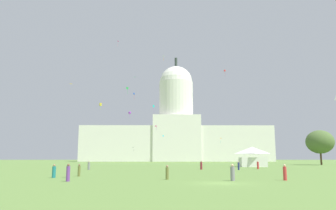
{
  "coord_description": "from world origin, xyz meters",
  "views": [
    {
      "loc": [
        -5.15,
        -30.47,
        2.28
      ],
      "look_at": [
        -3.67,
        106.42,
        24.36
      ],
      "focal_mm": 35.17,
      "sensor_mm": 36.0,
      "label": 1
    }
  ],
  "objects_px": {
    "kite_green_mid": "(127,89)",
    "kite_gold_mid": "(71,85)",
    "person_teal_deep_crowd": "(68,171)",
    "kite_white_low": "(336,100)",
    "tree_east_mid": "(320,142)",
    "kite_turquoise_mid_b": "(134,78)",
    "person_red_back_right": "(285,173)",
    "person_grey_edge_east": "(233,173)",
    "person_olive_mid_right": "(167,173)",
    "kite_blue_high": "(134,94)",
    "event_tent": "(252,157)",
    "person_red_near_tree_west": "(258,165)",
    "person_maroon_front_left": "(201,166)",
    "kite_turquoise_mid": "(154,107)",
    "person_olive_mid_center": "(79,171)",
    "kite_black_low": "(134,148)",
    "person_grey_back_left": "(89,166)",
    "kite_magenta_high": "(117,42)",
    "person_navy_near_tree_east": "(239,166)",
    "person_teal_lawn_far_left": "(54,172)",
    "kite_lime_high": "(164,57)",
    "kite_pink_low": "(156,126)",
    "kite_violet_mid": "(130,113)",
    "capitol_building": "(176,132)",
    "kite_red_high": "(225,71)",
    "kite_cyan_low": "(163,136)",
    "person_purple_near_tent": "(68,173)",
    "kite_yellow_mid": "(100,104)"
  },
  "relations": [
    {
      "from": "kite_violet_mid",
      "to": "kite_turquoise_mid_b",
      "type": "xyz_separation_m",
      "value": [
        5.81,
        -40.72,
        8.39
      ]
    },
    {
      "from": "person_maroon_front_left",
      "to": "tree_east_mid",
      "type": "bearing_deg",
      "value": -3.76
    },
    {
      "from": "kite_turquoise_mid",
      "to": "kite_black_low",
      "type": "bearing_deg",
      "value": -45.64
    },
    {
      "from": "person_navy_near_tree_east",
      "to": "kite_gold_mid",
      "type": "height_order",
      "value": "kite_gold_mid"
    },
    {
      "from": "kite_green_mid",
      "to": "person_grey_back_left",
      "type": "bearing_deg",
      "value": 93.3
    },
    {
      "from": "kite_green_mid",
      "to": "kite_gold_mid",
      "type": "bearing_deg",
      "value": 68.92
    },
    {
      "from": "kite_turquoise_mid",
      "to": "kite_gold_mid",
      "type": "height_order",
      "value": "kite_turquoise_mid"
    },
    {
      "from": "person_purple_near_tent",
      "to": "person_grey_edge_east",
      "type": "distance_m",
      "value": 16.34
    },
    {
      "from": "person_maroon_front_left",
      "to": "kite_violet_mid",
      "type": "xyz_separation_m",
      "value": [
        -25.16,
        101.02,
        24.32
      ]
    },
    {
      "from": "person_grey_edge_east",
      "to": "person_red_near_tree_west",
      "type": "xyz_separation_m",
      "value": [
        12.46,
        35.09,
        0.01
      ]
    },
    {
      "from": "kite_turquoise_mid",
      "to": "person_teal_lawn_far_left",
      "type": "bearing_deg",
      "value": 93.81
    },
    {
      "from": "kite_green_mid",
      "to": "event_tent",
      "type": "bearing_deg",
      "value": 133.43
    },
    {
      "from": "tree_east_mid",
      "to": "person_red_back_right",
      "type": "bearing_deg",
      "value": -117.72
    },
    {
      "from": "person_olive_mid_right",
      "to": "kite_violet_mid",
      "type": "xyz_separation_m",
      "value": [
        -18.13,
        131.28,
        24.39
      ]
    },
    {
      "from": "kite_magenta_high",
      "to": "kite_red_high",
      "type": "distance_m",
      "value": 72.57
    },
    {
      "from": "person_maroon_front_left",
      "to": "kite_turquoise_mid",
      "type": "xyz_separation_m",
      "value": [
        -13.25,
        111.66,
        29.16
      ]
    },
    {
      "from": "person_red_back_right",
      "to": "kite_gold_mid",
      "type": "bearing_deg",
      "value": 103.34
    },
    {
      "from": "person_grey_back_left",
      "to": "kite_pink_low",
      "type": "height_order",
      "value": "kite_pink_low"
    },
    {
      "from": "kite_green_mid",
      "to": "kite_pink_low",
      "type": "xyz_separation_m",
      "value": [
        11.58,
        9.44,
        -14.5
      ]
    },
    {
      "from": "person_grey_edge_east",
      "to": "person_olive_mid_right",
      "type": "height_order",
      "value": "person_grey_edge_east"
    },
    {
      "from": "kite_violet_mid",
      "to": "kite_yellow_mid",
      "type": "relative_size",
      "value": 1.01
    },
    {
      "from": "person_navy_near_tree_east",
      "to": "kite_lime_high",
      "type": "xyz_separation_m",
      "value": [
        -14.53,
        87.72,
        49.28
      ]
    },
    {
      "from": "kite_white_low",
      "to": "kite_magenta_high",
      "type": "xyz_separation_m",
      "value": [
        -52.48,
        69.32,
        36.53
      ]
    },
    {
      "from": "capitol_building",
      "to": "kite_white_low",
      "type": "xyz_separation_m",
      "value": [
        24.9,
        -157.98,
        -5.89
      ]
    },
    {
      "from": "person_navy_near_tree_east",
      "to": "person_maroon_front_left",
      "type": "distance_m",
      "value": 7.29
    },
    {
      "from": "kite_magenta_high",
      "to": "person_navy_near_tree_east",
      "type": "bearing_deg",
      "value": 31.91
    },
    {
      "from": "person_navy_near_tree_east",
      "to": "person_grey_edge_east",
      "type": "relative_size",
      "value": 0.99
    },
    {
      "from": "person_purple_near_tent",
      "to": "kite_white_low",
      "type": "xyz_separation_m",
      "value": [
        42.24,
        28.3,
        12.48
      ]
    },
    {
      "from": "person_navy_near_tree_east",
      "to": "kite_white_low",
      "type": "xyz_separation_m",
      "value": [
        18.59,
        -2.45,
        12.51
      ]
    },
    {
      "from": "person_olive_mid_right",
      "to": "kite_blue_high",
      "type": "bearing_deg",
      "value": -82.57
    },
    {
      "from": "person_teal_lawn_far_left",
      "to": "kite_white_low",
      "type": "xyz_separation_m",
      "value": [
        45.62,
        22.26,
        12.58
      ]
    },
    {
      "from": "kite_cyan_low",
      "to": "kite_red_high",
      "type": "distance_m",
      "value": 50.6
    },
    {
      "from": "person_grey_back_left",
      "to": "kite_violet_mid",
      "type": "height_order",
      "value": "kite_violet_mid"
    },
    {
      "from": "person_teal_deep_crowd",
      "to": "kite_white_low",
      "type": "height_order",
      "value": "kite_white_low"
    },
    {
      "from": "kite_violet_mid",
      "to": "kite_red_high",
      "type": "relative_size",
      "value": 0.78
    },
    {
      "from": "tree_east_mid",
      "to": "kite_pink_low",
      "type": "distance_m",
      "value": 64.5
    },
    {
      "from": "tree_east_mid",
      "to": "person_maroon_front_left",
      "type": "bearing_deg",
      "value": -136.13
    },
    {
      "from": "person_grey_edge_east",
      "to": "kite_turquoise_mid_b",
      "type": "bearing_deg",
      "value": -107.19
    },
    {
      "from": "event_tent",
      "to": "person_navy_near_tree_east",
      "type": "height_order",
      "value": "event_tent"
    },
    {
      "from": "tree_east_mid",
      "to": "kite_turquoise_mid_b",
      "type": "bearing_deg",
      "value": 164.19
    },
    {
      "from": "kite_gold_mid",
      "to": "person_teal_deep_crowd",
      "type": "bearing_deg",
      "value": 93.26
    },
    {
      "from": "kite_black_low",
      "to": "kite_pink_low",
      "type": "relative_size",
      "value": 1.18
    },
    {
      "from": "kite_violet_mid",
      "to": "person_teal_lawn_far_left",
      "type": "bearing_deg",
      "value": -121.89
    },
    {
      "from": "kite_violet_mid",
      "to": "kite_turquoise_mid_b",
      "type": "height_order",
      "value": "kite_turquoise_mid_b"
    },
    {
      "from": "kite_gold_mid",
      "to": "kite_black_low",
      "type": "relative_size",
      "value": 0.47
    },
    {
      "from": "person_olive_mid_center",
      "to": "kite_gold_mid",
      "type": "height_order",
      "value": "kite_gold_mid"
    },
    {
      "from": "kite_turquoise_mid",
      "to": "kite_blue_high",
      "type": "xyz_separation_m",
      "value": [
        -11.15,
        2.56,
        7.75
      ]
    },
    {
      "from": "kite_black_low",
      "to": "person_grey_back_left",
      "type": "bearing_deg",
      "value": 131.44
    },
    {
      "from": "person_teal_deep_crowd",
      "to": "kite_black_low",
      "type": "relative_size",
      "value": 0.66
    },
    {
      "from": "person_grey_back_left",
      "to": "event_tent",
      "type": "bearing_deg",
      "value": -67.23
    }
  ]
}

